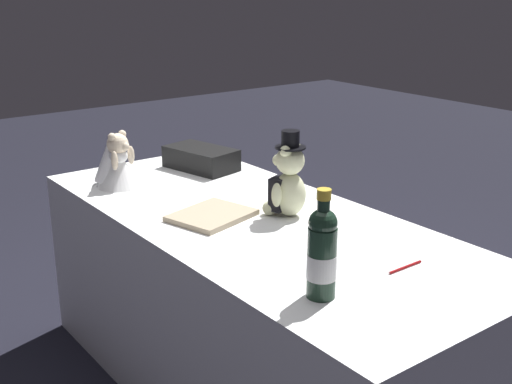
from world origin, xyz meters
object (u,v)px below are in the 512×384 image
at_px(teddy_bear_groom, 287,182).
at_px(teddy_bear_bride, 116,163).
at_px(gift_case_black, 201,158).
at_px(champagne_bottle, 322,252).
at_px(signing_pen, 404,267).
at_px(guestbook, 212,215).

relative_size(teddy_bear_groom, teddy_bear_bride, 1.36).
distance_m(teddy_bear_groom, gift_case_black, 0.71).
bearing_deg(teddy_bear_bride, champagne_bottle, 179.68).
bearing_deg(champagne_bottle, signing_pen, -93.25).
bearing_deg(signing_pen, guestbook, 16.92).
distance_m(champagne_bottle, guestbook, 0.71).
bearing_deg(champagne_bottle, guestbook, -8.53).
bearing_deg(guestbook, gift_case_black, -44.26).
bearing_deg(gift_case_black, signing_pen, 175.41).
xyz_separation_m(teddy_bear_groom, signing_pen, (-0.58, 0.02, -0.12)).
distance_m(teddy_bear_bride, gift_case_black, 0.42).
xyz_separation_m(signing_pen, gift_case_black, (1.28, -0.10, 0.04)).
xyz_separation_m(teddy_bear_groom, gift_case_black, (0.71, -0.08, -0.08)).
relative_size(teddy_bear_bride, gift_case_black, 0.65).
bearing_deg(teddy_bear_bride, teddy_bear_groom, -154.46).
height_order(teddy_bear_bride, guestbook, teddy_bear_bride).
distance_m(gift_case_black, guestbook, 0.65).
relative_size(signing_pen, gift_case_black, 0.41).
xyz_separation_m(teddy_bear_bride, gift_case_black, (0.00, -0.42, -0.05)).
xyz_separation_m(champagne_bottle, signing_pen, (-0.02, -0.32, -0.13)).
bearing_deg(champagne_bottle, teddy_bear_groom, -31.64).
bearing_deg(champagne_bottle, gift_case_black, -18.54).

